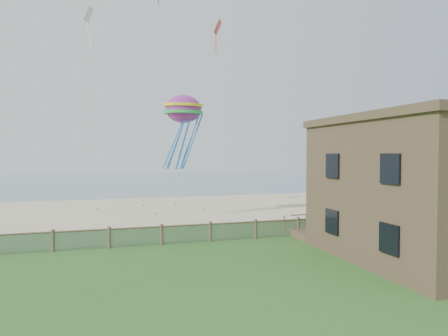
% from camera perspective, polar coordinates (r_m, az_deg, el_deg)
% --- Properties ---
extents(ground, '(160.00, 160.00, 0.00)m').
position_cam_1_polar(ground, '(19.53, 2.58, -14.12)').
color(ground, '#2E5D1F').
rests_on(ground, ground).
extents(sand_beach, '(72.00, 20.00, 0.02)m').
position_cam_1_polar(sand_beach, '(40.56, -7.68, -5.69)').
color(sand_beach, '#C0B48A').
rests_on(sand_beach, ground).
extents(ocean, '(160.00, 68.00, 0.02)m').
position_cam_1_polar(ocean, '(84.12, -12.29, -1.74)').
color(ocean, slate).
rests_on(ocean, ground).
extents(chainlink_fence, '(36.20, 0.20, 1.25)m').
position_cam_1_polar(chainlink_fence, '(24.99, -1.98, -9.24)').
color(chainlink_fence, brown).
rests_on(chainlink_fence, ground).
extents(motel_deck, '(15.00, 2.00, 0.50)m').
position_cam_1_polar(motel_deck, '(30.16, 23.48, -8.04)').
color(motel_deck, brown).
rests_on(motel_deck, ground).
extents(picnic_table, '(1.82, 1.40, 0.75)m').
position_cam_1_polar(picnic_table, '(24.26, 19.14, -10.12)').
color(picnic_table, brown).
rests_on(picnic_table, ground).
extents(octopus_kite, '(3.61, 2.81, 6.73)m').
position_cam_1_polar(octopus_kite, '(33.39, -5.81, 5.43)').
color(octopus_kite, red).
extents(kite_white, '(2.28, 1.90, 3.13)m').
position_cam_1_polar(kite_white, '(37.63, -18.78, 18.74)').
color(kite_white, white).
extents(kite_red, '(1.95, 1.78, 2.31)m').
position_cam_1_polar(kite_red, '(36.30, -0.92, 18.70)').
color(kite_red, '#E14027').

